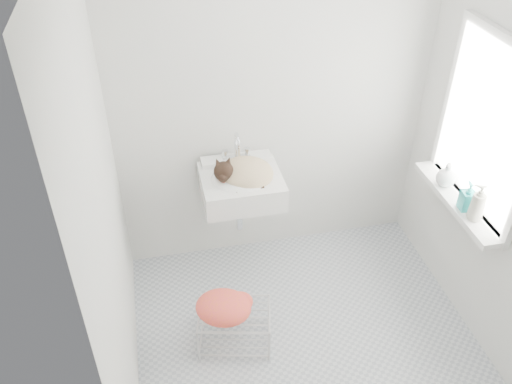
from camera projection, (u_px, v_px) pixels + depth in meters
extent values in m
cube|color=#B3B8BC|center=(306.00, 338.00, 3.58)|extent=(2.20, 2.00, 0.02)
cube|color=silver|center=(274.00, 101.00, 3.63)|extent=(2.20, 0.02, 2.50)
cube|color=silver|center=(506.00, 161.00, 3.03)|extent=(0.02, 2.00, 2.50)
cube|color=silver|center=(105.00, 212.00, 2.65)|extent=(0.02, 2.00, 2.50)
cube|color=white|center=(489.00, 128.00, 3.13)|extent=(0.01, 0.80, 1.00)
cube|color=white|center=(486.00, 128.00, 3.12)|extent=(0.04, 0.90, 1.10)
cube|color=white|center=(457.00, 201.00, 3.42)|extent=(0.16, 0.88, 0.04)
cube|color=white|center=(241.00, 176.00, 3.61)|extent=(0.54, 0.47, 0.22)
ellipsoid|color=beige|center=(246.00, 172.00, 3.59)|extent=(0.41, 0.37, 0.19)
sphere|color=black|center=(225.00, 169.00, 3.47)|extent=(0.16, 0.16, 0.13)
torus|color=#A9301B|center=(228.00, 174.00, 3.49)|extent=(0.14, 0.13, 0.05)
cube|color=silver|center=(235.00, 325.00, 3.48)|extent=(0.50, 0.40, 0.27)
ellipsoid|color=orange|center=(224.00, 312.00, 3.37)|extent=(0.42, 0.37, 0.15)
imported|color=beige|center=(473.00, 219.00, 3.25)|extent=(0.11, 0.11, 0.21)
imported|color=teal|center=(465.00, 209.00, 3.33)|extent=(0.09, 0.09, 0.19)
imported|color=white|center=(444.00, 185.00, 3.53)|extent=(0.18, 0.18, 0.17)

